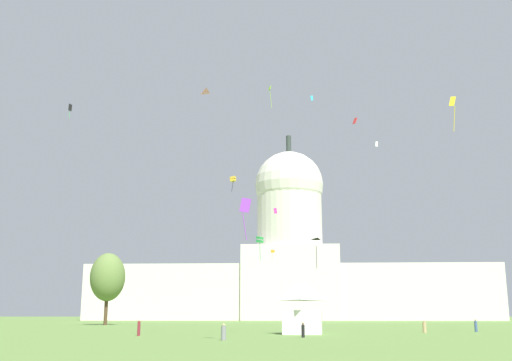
{
  "coord_description": "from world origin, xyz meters",
  "views": [
    {
      "loc": [
        -0.73,
        -26.48,
        2.4
      ],
      "look_at": [
        -5.59,
        62.27,
        22.11
      ],
      "focal_mm": 42.03,
      "sensor_mm": 36.0,
      "label": 1
    }
  ],
  "objects_px": {
    "person_black_front_center": "(303,330)",
    "kite_green_low": "(260,240)",
    "person_maroon_near_tent": "(139,328)",
    "kite_lime_high": "(270,92)",
    "kite_black_high": "(70,108)",
    "person_denim_edge_east": "(476,326)",
    "kite_red_mid": "(355,121)",
    "capitol_building": "(290,266)",
    "kite_white_high": "(377,144)",
    "kite_black_low": "(318,243)",
    "kite_magenta_mid": "(275,211)",
    "kite_pink_mid": "(210,97)",
    "kite_orange_mid": "(273,252)",
    "kite_violet_low": "(245,208)",
    "tree_west_far": "(108,277)",
    "person_grey_back_right": "(224,333)",
    "kite_yellow_mid": "(453,105)",
    "person_tan_near_tree_east": "(424,327)",
    "person_grey_front_right": "(309,326)",
    "kite_gold_mid": "(233,179)",
    "event_tent": "(303,307)",
    "kite_cyan_high": "(312,98)"
  },
  "relations": [
    {
      "from": "person_tan_near_tree_east",
      "to": "kite_white_high",
      "type": "height_order",
      "value": "kite_white_high"
    },
    {
      "from": "kite_black_low",
      "to": "person_denim_edge_east",
      "type": "bearing_deg",
      "value": -19.5
    },
    {
      "from": "person_grey_front_right",
      "to": "kite_gold_mid",
      "type": "height_order",
      "value": "kite_gold_mid"
    },
    {
      "from": "person_grey_front_right",
      "to": "kite_green_low",
      "type": "bearing_deg",
      "value": -177.66
    },
    {
      "from": "kite_lime_high",
      "to": "kite_red_mid",
      "type": "height_order",
      "value": "kite_lime_high"
    },
    {
      "from": "person_grey_back_right",
      "to": "kite_magenta_mid",
      "type": "relative_size",
      "value": 1.06
    },
    {
      "from": "kite_yellow_mid",
      "to": "kite_pink_mid",
      "type": "bearing_deg",
      "value": 77.2
    },
    {
      "from": "kite_cyan_high",
      "to": "kite_violet_low",
      "type": "bearing_deg",
      "value": -38.22
    },
    {
      "from": "person_tan_near_tree_east",
      "to": "kite_pink_mid",
      "type": "distance_m",
      "value": 38.88
    },
    {
      "from": "capitol_building",
      "to": "person_denim_edge_east",
      "type": "xyz_separation_m",
      "value": [
        23.9,
        -124.58,
        -17.26
      ]
    },
    {
      "from": "kite_violet_low",
      "to": "kite_magenta_mid",
      "type": "distance_m",
      "value": 83.95
    },
    {
      "from": "person_black_front_center",
      "to": "kite_white_high",
      "type": "bearing_deg",
      "value": -42.14
    },
    {
      "from": "kite_yellow_mid",
      "to": "kite_magenta_mid",
      "type": "relative_size",
      "value": 3.09
    },
    {
      "from": "kite_yellow_mid",
      "to": "person_black_front_center",
      "type": "bearing_deg",
      "value": 88.4
    },
    {
      "from": "person_denim_edge_east",
      "to": "person_grey_front_right",
      "type": "distance_m",
      "value": 22.03
    },
    {
      "from": "kite_cyan_high",
      "to": "kite_orange_mid",
      "type": "distance_m",
      "value": 49.56
    },
    {
      "from": "kite_red_mid",
      "to": "capitol_building",
      "type": "bearing_deg",
      "value": -159.02
    },
    {
      "from": "kite_yellow_mid",
      "to": "kite_black_high",
      "type": "distance_m",
      "value": 64.09
    },
    {
      "from": "kite_magenta_mid",
      "to": "kite_black_high",
      "type": "bearing_deg",
      "value": -116.71
    },
    {
      "from": "kite_yellow_mid",
      "to": "kite_cyan_high",
      "type": "distance_m",
      "value": 76.42
    },
    {
      "from": "kite_black_high",
      "to": "kite_white_high",
      "type": "bearing_deg",
      "value": -148.5
    },
    {
      "from": "kite_green_low",
      "to": "kite_magenta_mid",
      "type": "relative_size",
      "value": 2.32
    },
    {
      "from": "kite_white_high",
      "to": "kite_gold_mid",
      "type": "xyz_separation_m",
      "value": [
        -34.13,
        -65.31,
        -24.3
      ]
    },
    {
      "from": "tree_west_far",
      "to": "kite_gold_mid",
      "type": "distance_m",
      "value": 41.66
    },
    {
      "from": "kite_red_mid",
      "to": "person_grey_front_right",
      "type": "bearing_deg",
      "value": -72.02
    },
    {
      "from": "person_tan_near_tree_east",
      "to": "person_maroon_near_tent",
      "type": "xyz_separation_m",
      "value": [
        -33.13,
        -12.15,
        0.13
      ]
    },
    {
      "from": "kite_lime_high",
      "to": "kite_magenta_mid",
      "type": "distance_m",
      "value": 35.46
    },
    {
      "from": "person_tan_near_tree_east",
      "to": "person_black_front_center",
      "type": "distance_m",
      "value": 21.98
    },
    {
      "from": "person_black_front_center",
      "to": "event_tent",
      "type": "bearing_deg",
      "value": -30.11
    },
    {
      "from": "kite_gold_mid",
      "to": "kite_magenta_mid",
      "type": "bearing_deg",
      "value": -170.37
    },
    {
      "from": "person_tan_near_tree_east",
      "to": "kite_lime_high",
      "type": "relative_size",
      "value": 0.36
    },
    {
      "from": "person_denim_edge_east",
      "to": "kite_green_low",
      "type": "distance_m",
      "value": 30.4
    },
    {
      "from": "person_maroon_near_tent",
      "to": "kite_lime_high",
      "type": "xyz_separation_m",
      "value": [
        13.21,
        37.98,
        41.38
      ]
    },
    {
      "from": "person_black_front_center",
      "to": "tree_west_far",
      "type": "bearing_deg",
      "value": 3.4
    },
    {
      "from": "capitol_building",
      "to": "kite_white_high",
      "type": "relative_size",
      "value": 87.38
    },
    {
      "from": "person_black_front_center",
      "to": "kite_green_low",
      "type": "distance_m",
      "value": 22.2
    },
    {
      "from": "kite_black_high",
      "to": "person_denim_edge_east",
      "type": "bearing_deg",
      "value": 151.54
    },
    {
      "from": "kite_green_low",
      "to": "kite_white_high",
      "type": "xyz_separation_m",
      "value": [
        28.83,
        82.21,
        36.59
      ]
    },
    {
      "from": "tree_west_far",
      "to": "kite_lime_high",
      "type": "distance_m",
      "value": 51.69
    },
    {
      "from": "person_maroon_near_tent",
      "to": "kite_white_high",
      "type": "distance_m",
      "value": 115.82
    },
    {
      "from": "kite_white_high",
      "to": "kite_gold_mid",
      "type": "bearing_deg",
      "value": -86.35
    },
    {
      "from": "kite_magenta_mid",
      "to": "capitol_building",
      "type": "bearing_deg",
      "value": 101.68
    },
    {
      "from": "person_maroon_near_tent",
      "to": "kite_lime_high",
      "type": "distance_m",
      "value": 57.7
    },
    {
      "from": "kite_black_low",
      "to": "kite_lime_high",
      "type": "height_order",
      "value": "kite_lime_high"
    },
    {
      "from": "kite_black_high",
      "to": "capitol_building",
      "type": "bearing_deg",
      "value": -124.53
    },
    {
      "from": "kite_orange_mid",
      "to": "kite_black_high",
      "type": "xyz_separation_m",
      "value": [
        -32.54,
        -76.64,
        17.17
      ]
    },
    {
      "from": "kite_pink_mid",
      "to": "kite_orange_mid",
      "type": "xyz_separation_m",
      "value": [
        4.29,
        106.96,
        -7.35
      ]
    },
    {
      "from": "kite_violet_low",
      "to": "kite_magenta_mid",
      "type": "relative_size",
      "value": 2.71
    },
    {
      "from": "person_tan_near_tree_east",
      "to": "kite_lime_high",
      "type": "xyz_separation_m",
      "value": [
        -19.91,
        25.83,
        41.5
      ]
    },
    {
      "from": "kite_pink_mid",
      "to": "kite_black_high",
      "type": "distance_m",
      "value": 42.59
    }
  ]
}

